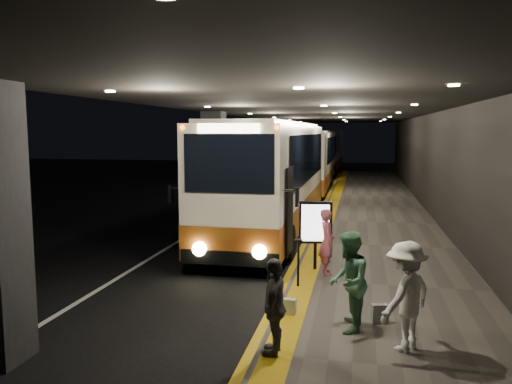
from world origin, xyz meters
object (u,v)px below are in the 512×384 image
(passenger_waiting_green, at_px, (348,281))
(stanchion_post, at_px, (298,263))
(passenger_waiting_white, at_px, (406,296))
(passenger_boarding, at_px, (327,242))
(passenger_waiting_grey, at_px, (275,306))
(bag_plain, at_px, (289,307))
(info_sign, at_px, (316,224))
(coach_second, at_px, (310,163))
(bag_polka, at_px, (380,314))
(coach_third, at_px, (324,154))
(coach_main, at_px, (272,182))

(passenger_waiting_green, distance_m, stanchion_post, 2.59)
(passenger_waiting_green, relative_size, passenger_waiting_white, 1.00)
(passenger_boarding, bearing_deg, passenger_waiting_white, -174.34)
(passenger_waiting_grey, bearing_deg, passenger_waiting_white, 106.70)
(bag_plain, bearing_deg, passenger_waiting_green, -25.05)
(passenger_waiting_green, relative_size, info_sign, 1.02)
(coach_second, relative_size, bag_polka, 31.11)
(coach_third, bearing_deg, info_sign, -84.39)
(coach_second, xyz_separation_m, coach_third, (-0.05, 12.92, -0.01))
(passenger_waiting_grey, relative_size, stanchion_post, 1.43)
(passenger_waiting_white, bearing_deg, bag_plain, -81.52)
(passenger_waiting_white, relative_size, stanchion_post, 1.63)
(bag_plain, bearing_deg, coach_third, 92.95)
(coach_main, height_order, stanchion_post, coach_main)
(passenger_waiting_white, distance_m, stanchion_post, 3.58)
(coach_main, bearing_deg, passenger_waiting_white, -67.83)
(coach_main, bearing_deg, passenger_waiting_green, -71.64)
(coach_main, xyz_separation_m, bag_polka, (3.50, -8.56, -1.51))
(passenger_boarding, bearing_deg, bag_plain, 155.49)
(coach_main, xyz_separation_m, passenger_waiting_grey, (1.82, -10.17, -0.92))
(passenger_waiting_green, bearing_deg, passenger_waiting_white, 59.31)
(coach_second, bearing_deg, passenger_waiting_green, -83.37)
(info_sign, relative_size, stanchion_post, 1.62)
(passenger_waiting_grey, bearing_deg, info_sign, 178.24)
(passenger_boarding, bearing_deg, coach_third, -10.52)
(passenger_waiting_grey, height_order, info_sign, info_sign)
(coach_third, xyz_separation_m, passenger_waiting_white, (3.79, -35.31, -0.67))
(passenger_boarding, distance_m, passenger_waiting_white, 4.35)
(passenger_boarding, relative_size, bag_plain, 5.18)
(passenger_waiting_green, height_order, info_sign, passenger_waiting_green)
(coach_second, relative_size, info_sign, 6.52)
(passenger_waiting_green, xyz_separation_m, bag_plain, (-1.11, 0.52, -0.73))
(coach_second, distance_m, bag_polka, 21.68)
(stanchion_post, bearing_deg, passenger_waiting_green, -63.17)
(coach_second, bearing_deg, info_sign, -84.69)
(passenger_waiting_green, relative_size, stanchion_post, 1.64)
(coach_main, xyz_separation_m, info_sign, (2.02, -5.19, -0.51))
(bag_plain, xyz_separation_m, info_sign, (0.20, 3.27, 1.02))
(coach_main, bearing_deg, bag_plain, -77.57)
(coach_third, bearing_deg, coach_main, -88.15)
(coach_second, bearing_deg, bag_plain, -86.15)
(coach_third, distance_m, bag_polka, 34.49)
(bag_polka, xyz_separation_m, bag_plain, (-1.68, 0.10, -0.03))
(passenger_boarding, xyz_separation_m, passenger_waiting_white, (1.51, -4.08, 0.08))
(coach_second, xyz_separation_m, bag_plain, (1.71, -21.26, -1.41))
(coach_third, relative_size, bag_plain, 36.52)
(info_sign, xyz_separation_m, stanchion_post, (-0.25, -1.49, -0.64))
(passenger_waiting_white, height_order, bag_plain, passenger_waiting_white)
(coach_main, relative_size, passenger_boarding, 7.67)
(passenger_waiting_green, relative_size, bag_polka, 4.85)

